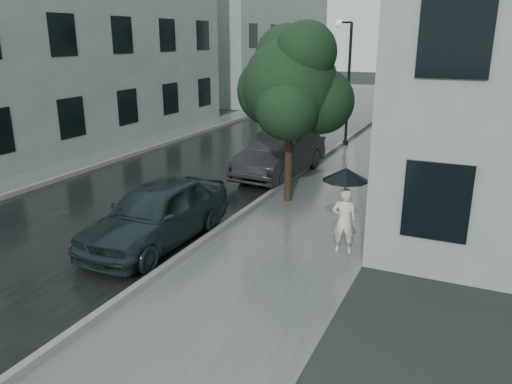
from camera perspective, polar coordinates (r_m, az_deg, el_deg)
The scene contains 14 objects.
ground at distance 9.95m, azimuth -1.42°, elevation -9.85°, with size 120.00×120.00×0.00m, color black.
sidewalk at distance 20.78m, azimuth 13.83°, elevation 4.23°, with size 3.50×60.00×0.01m, color slate.
kerb_near at distance 21.16m, azimuth 8.98°, elevation 4.95°, with size 0.15×60.00×0.15m, color slate.
asphalt_road at distance 22.33m, azimuth 0.27°, elevation 5.62°, with size 6.85×60.00×0.00m, color black.
kerb_far at distance 23.94m, azimuth -7.44°, elevation 6.45°, with size 0.15×60.00×0.15m, color slate.
sidewalk_far at distance 24.45m, azimuth -9.29°, elevation 6.43°, with size 1.70×60.00×0.01m, color #4C5451.
building_far_a at distance 23.79m, azimuth -24.50°, elevation 16.38°, with size 7.02×20.00×9.50m.
building_far_b at distance 41.86m, azimuth -0.51°, elevation 16.62°, with size 7.02×18.00×8.00m.
pedestrian at distance 10.92m, azimuth 10.04°, elevation -3.27°, with size 0.54×0.35×1.48m, color silver.
umbrella at distance 10.66m, azimuth 10.21°, elevation 2.01°, with size 1.25×1.25×1.03m.
street_tree at distance 13.91m, azimuth 4.08°, elevation 12.20°, with size 3.39×3.08×4.96m.
lamp_post at distance 21.94m, azimuth 10.19°, elevation 13.00°, with size 0.85×0.34×5.21m.
car_near at distance 11.51m, azimuth -11.26°, elevation -2.38°, with size 1.70×4.22×1.44m, color #19262A.
car_far at distance 16.97m, azimuth 2.81°, elevation 4.39°, with size 1.56×4.48×1.48m, color black.
Camera 1 is at (3.88, -7.95, 4.55)m, focal length 35.00 mm.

